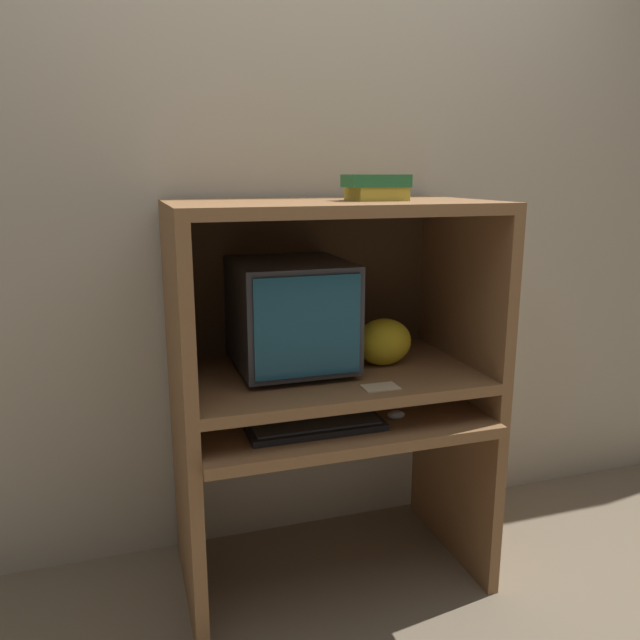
# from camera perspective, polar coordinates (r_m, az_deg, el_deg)

# --- Properties ---
(ground_plane) EXTENTS (12.00, 12.00, 0.00)m
(ground_plane) POSITION_cam_1_polar(r_m,az_deg,el_deg) (2.22, 3.62, -26.06)
(ground_plane) COLOR #756651
(wall_back) EXTENTS (6.00, 0.06, 2.60)m
(wall_back) POSITION_cam_1_polar(r_m,az_deg,el_deg) (2.35, -1.89, 10.64)
(wall_back) COLOR #B2A893
(wall_back) RESTS_ON ground_plane
(desk_base) EXTENTS (1.02, 0.64, 0.63)m
(desk_base) POSITION_cam_1_polar(r_m,az_deg,el_deg) (2.20, 1.30, -13.96)
(desk_base) COLOR brown
(desk_base) RESTS_ON ground_plane
(desk_monitor_shelf) EXTENTS (1.02, 0.60, 0.13)m
(desk_monitor_shelf) POSITION_cam_1_polar(r_m,az_deg,el_deg) (2.11, 0.93, -5.39)
(desk_monitor_shelf) COLOR brown
(desk_monitor_shelf) RESTS_ON desk_base
(hutch_upper) EXTENTS (1.02, 0.60, 0.56)m
(hutch_upper) POSITION_cam_1_polar(r_m,az_deg,el_deg) (2.05, 0.67, 5.81)
(hutch_upper) COLOR brown
(hutch_upper) RESTS_ON desk_monitor_shelf
(crt_monitor) EXTENTS (0.37, 0.41, 0.37)m
(crt_monitor) POSITION_cam_1_polar(r_m,az_deg,el_deg) (2.07, -2.71, 0.56)
(crt_monitor) COLOR #333338
(crt_monitor) RESTS_ON desk_monitor_shelf
(keyboard) EXTENTS (0.43, 0.16, 0.03)m
(keyboard) POSITION_cam_1_polar(r_m,az_deg,el_deg) (1.96, -0.40, -9.66)
(keyboard) COLOR black
(keyboard) RESTS_ON desk_base
(mouse) EXTENTS (0.06, 0.04, 0.03)m
(mouse) POSITION_cam_1_polar(r_m,az_deg,el_deg) (2.06, 6.96, -8.60)
(mouse) COLOR #B7B7B7
(mouse) RESTS_ON desk_base
(snack_bag) EXTENTS (0.20, 0.15, 0.16)m
(snack_bag) POSITION_cam_1_polar(r_m,az_deg,el_deg) (2.16, 5.82, -2.00)
(snack_bag) COLOR gold
(snack_bag) RESTS_ON desk_monitor_shelf
(book_stack) EXTENTS (0.19, 0.15, 0.08)m
(book_stack) POSITION_cam_1_polar(r_m,az_deg,el_deg) (2.03, 5.15, 11.96)
(book_stack) COLOR gold
(book_stack) RESTS_ON hutch_upper
(paper_card) EXTENTS (0.11, 0.07, 0.00)m
(paper_card) POSITION_cam_1_polar(r_m,az_deg,el_deg) (1.95, 5.54, -6.13)
(paper_card) COLOR #CCB28C
(paper_card) RESTS_ON desk_monitor_shelf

